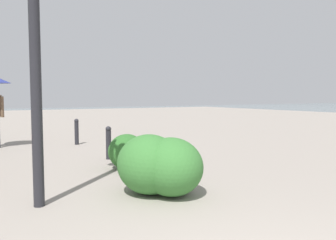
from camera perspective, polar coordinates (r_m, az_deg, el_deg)
bollard_near at (r=7.78m, az=-10.13°, el=-3.72°), size 0.13×0.13×0.76m
bollard_mid at (r=10.32m, az=-15.36°, el=-1.84°), size 0.13×0.13×0.78m
shrub_low at (r=4.99m, az=-3.23°, el=-7.53°), size 1.04×0.94×0.89m
shrub_round at (r=6.70m, az=-7.02°, el=-5.37°), size 0.82×0.74×0.70m
shrub_wide at (r=4.89m, az=0.55°, el=-7.98°), size 1.00×0.90×0.85m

